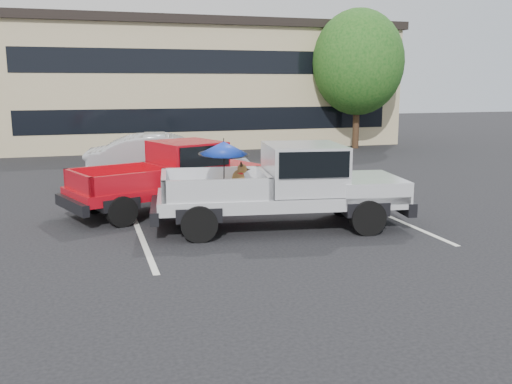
# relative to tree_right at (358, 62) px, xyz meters

# --- Properties ---
(ground) EXTENTS (90.00, 90.00, 0.00)m
(ground) POSITION_rel_tree_right_xyz_m (-9.00, -16.00, -4.21)
(ground) COLOR black
(ground) RESTS_ON ground
(stripe_left) EXTENTS (0.12, 5.00, 0.01)m
(stripe_left) POSITION_rel_tree_right_xyz_m (-12.00, -14.00, -4.21)
(stripe_left) COLOR silver
(stripe_left) RESTS_ON ground
(stripe_right) EXTENTS (0.12, 5.00, 0.01)m
(stripe_right) POSITION_rel_tree_right_xyz_m (-6.00, -14.00, -4.21)
(stripe_right) COLOR silver
(stripe_right) RESTS_ON ground
(motel_building) EXTENTS (20.40, 8.40, 6.30)m
(motel_building) POSITION_rel_tree_right_xyz_m (-7.00, 4.99, -1.00)
(motel_building) COLOR tan
(motel_building) RESTS_ON ground
(tree_right) EXTENTS (4.46, 4.46, 6.78)m
(tree_right) POSITION_rel_tree_right_xyz_m (0.00, 0.00, 0.00)
(tree_right) COLOR #332114
(tree_right) RESTS_ON ground
(tree_back) EXTENTS (4.68, 4.68, 7.11)m
(tree_back) POSITION_rel_tree_right_xyz_m (-3.00, 8.00, 0.20)
(tree_back) COLOR #332114
(tree_back) RESTS_ON ground
(silver_pickup) EXTENTS (5.91, 2.76, 2.06)m
(silver_pickup) POSITION_rel_tree_right_xyz_m (-8.61, -14.05, -3.16)
(silver_pickup) COLOR black
(silver_pickup) RESTS_ON ground
(red_pickup) EXTENTS (5.59, 3.52, 1.74)m
(red_pickup) POSITION_rel_tree_right_xyz_m (-10.67, -11.38, -3.26)
(red_pickup) COLOR black
(red_pickup) RESTS_ON ground
(silver_sedan) EXTENTS (5.24, 2.40, 1.67)m
(silver_sedan) POSITION_rel_tree_right_xyz_m (-10.53, -8.16, -3.38)
(silver_sedan) COLOR #A1A4A8
(silver_sedan) RESTS_ON ground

